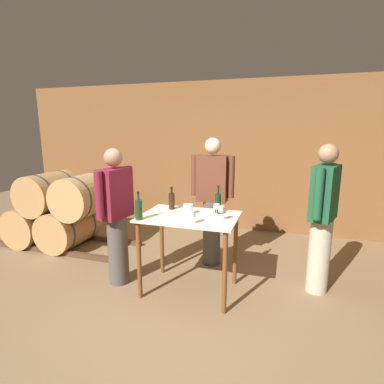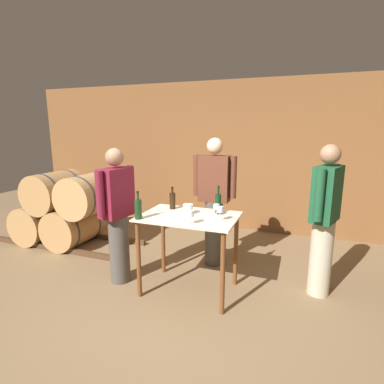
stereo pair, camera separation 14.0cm
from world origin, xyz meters
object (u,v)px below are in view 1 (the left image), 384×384
(wine_glass_near_center, at_px, (217,207))
(person_visitor_bearded, at_px, (322,216))
(wine_bottle_center, at_px, (218,202))
(ice_bucket, at_px, (188,209))
(person_host, at_px, (212,199))
(wine_bottle_left, at_px, (172,201))
(person_visitor_with_scarf, at_px, (116,214))
(wine_glass_near_right, at_px, (221,210))
(wine_bottle_far_left, at_px, (139,209))
(wine_glass_near_left, at_px, (192,214))

(wine_glass_near_center, height_order, person_visitor_bearded, person_visitor_bearded)
(wine_bottle_center, height_order, ice_bucket, wine_bottle_center)
(wine_glass_near_center, distance_m, person_host, 0.70)
(ice_bucket, relative_size, person_visitor_bearded, 0.07)
(wine_bottle_left, relative_size, wine_bottle_center, 0.85)
(person_visitor_with_scarf, xyz_separation_m, person_visitor_bearded, (2.30, 0.52, 0.03))
(wine_glass_near_right, xyz_separation_m, person_visitor_with_scarf, (-1.26, -0.02, -0.16))
(wine_bottle_far_left, relative_size, ice_bucket, 2.68)
(wine_glass_near_left, xyz_separation_m, person_visitor_bearded, (1.30, 0.71, -0.11))
(wine_bottle_center, bearing_deg, wine_bottle_left, -178.50)
(person_host, bearing_deg, wine_glass_near_right, -70.03)
(person_host, bearing_deg, ice_bucket, -98.58)
(wine_glass_near_center, relative_size, ice_bucket, 1.14)
(wine_glass_near_center, xyz_separation_m, person_visitor_bearded, (1.13, 0.32, -0.10))
(wine_bottle_left, xyz_separation_m, person_host, (0.36, 0.57, -0.09))
(wine_bottle_far_left, relative_size, wine_glass_near_right, 1.96)
(ice_bucket, bearing_deg, wine_bottle_far_left, -139.29)
(wine_glass_near_center, bearing_deg, wine_glass_near_left, -113.02)
(wine_glass_near_left, bearing_deg, wine_bottle_left, 130.98)
(wine_glass_near_left, height_order, person_visitor_with_scarf, person_visitor_with_scarf)
(wine_glass_near_right, bearing_deg, person_host, 109.97)
(wine_bottle_far_left, xyz_separation_m, wine_bottle_center, (0.74, 0.52, 0.01))
(person_host, height_order, person_visitor_bearded, person_host)
(wine_bottle_center, xyz_separation_m, person_host, (-0.21, 0.56, -0.10))
(wine_bottle_far_left, relative_size, wine_bottle_left, 1.13)
(wine_bottle_center, height_order, wine_glass_near_right, wine_bottle_center)
(wine_glass_near_right, xyz_separation_m, person_host, (-0.30, 0.84, -0.10))
(wine_bottle_left, height_order, ice_bucket, wine_bottle_left)
(ice_bucket, distance_m, person_visitor_with_scarf, 0.86)
(wine_glass_near_left, relative_size, person_host, 0.08)
(ice_bucket, bearing_deg, person_visitor_bearded, 14.45)
(wine_glass_near_left, height_order, person_visitor_bearded, person_visitor_bearded)
(wine_bottle_left, distance_m, wine_glass_near_left, 0.62)
(wine_bottle_center, distance_m, ice_bucket, 0.35)
(wine_bottle_left, bearing_deg, wine_bottle_far_left, -109.54)
(ice_bucket, xyz_separation_m, person_host, (0.11, 0.71, -0.04))
(wine_glass_near_left, relative_size, person_visitor_with_scarf, 0.08)
(wine_bottle_left, distance_m, wine_bottle_center, 0.56)
(ice_bucket, bearing_deg, wine_bottle_left, 152.10)
(wine_bottle_center, relative_size, ice_bucket, 2.81)
(person_visitor_bearded, bearing_deg, wine_bottle_left, -171.91)
(wine_bottle_far_left, relative_size, wine_bottle_center, 0.95)
(person_visitor_with_scarf, bearing_deg, person_host, 41.99)
(wine_bottle_center, distance_m, person_visitor_bearded, 1.17)
(person_visitor_with_scarf, bearing_deg, wine_glass_near_left, -10.59)
(wine_bottle_left, distance_m, wine_glass_near_right, 0.71)
(wine_glass_near_center, xyz_separation_m, wine_glass_near_right, (0.09, -0.18, 0.02))
(wine_bottle_center, bearing_deg, ice_bucket, -154.82)
(wine_bottle_center, bearing_deg, person_visitor_with_scarf, -165.67)
(wine_bottle_left, distance_m, person_visitor_with_scarf, 0.67)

